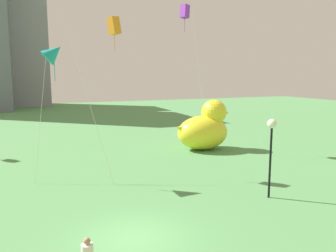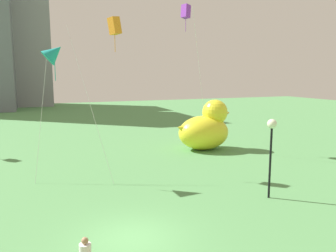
# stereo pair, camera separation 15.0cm
# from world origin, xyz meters

# --- Properties ---
(ground_plane) EXTENTS (140.00, 140.00, 0.00)m
(ground_plane) POSITION_xyz_m (0.00, 0.00, 0.00)
(ground_plane) COLOR #539052
(giant_inflatable_duck) EXTENTS (5.36, 3.44, 4.44)m
(giant_inflatable_duck) POSITION_xyz_m (10.81, 13.66, 1.89)
(giant_inflatable_duck) COLOR yellow
(giant_inflatable_duck) RESTS_ON ground
(lamppost) EXTENTS (0.51, 0.51, 4.34)m
(lamppost) POSITION_xyz_m (8.23, 1.65, 3.44)
(lamppost) COLOR black
(lamppost) RESTS_ON ground
(kite_teal) EXTENTS (2.32, 2.10, 8.75)m
(kite_teal) POSITION_xyz_m (-2.02, 9.44, 7.96)
(kite_teal) COLOR silver
(kite_teal) RESTS_ON ground
(kite_purple) EXTENTS (2.62, 2.62, 12.63)m
(kite_purple) POSITION_xyz_m (9.33, 14.79, 11.95)
(kite_purple) COLOR silver
(kite_purple) RESTS_ON ground
(kite_orange) EXTENTS (3.46, 3.99, 10.45)m
(kite_orange) POSITION_xyz_m (1.90, 10.11, 9.79)
(kite_orange) COLOR silver
(kite_orange) RESTS_ON ground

